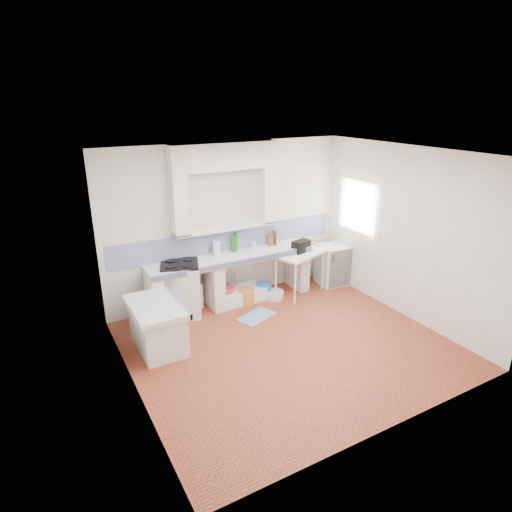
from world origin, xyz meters
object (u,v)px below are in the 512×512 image
sink (239,295)px  fridge (332,265)px  side_table (300,273)px  stove (181,290)px

sink → fridge: bearing=-8.1°
sink → side_table: bearing=-15.0°
sink → side_table: 1.21m
stove → sink: stove is taller
sink → fridge: 1.98m
stove → fridge: size_ratio=1.13×
fridge → stove: bearing=-177.6°
sink → side_table: side_table is taller
stove → fridge: (3.03, -0.20, -0.05)m
stove → fridge: 3.04m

